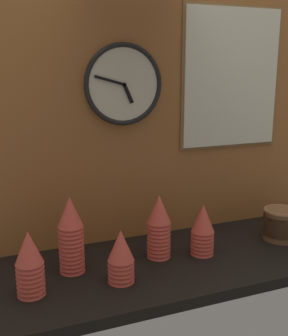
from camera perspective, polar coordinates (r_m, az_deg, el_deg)
ground_plane at (r=1.66m, az=5.02°, el=-12.49°), size 1.60×0.56×0.04m
wall_tiled_back at (r=1.74m, az=1.42°, el=7.58°), size 1.60×0.03×1.05m
cup_stack_left at (r=1.50m, az=-9.86°, el=-8.89°), size 0.09×0.09×0.28m
cup_stack_center_left at (r=1.43m, az=-3.15°, el=-11.81°), size 0.09×0.09×0.18m
cup_stack_center at (r=1.60m, az=2.04°, el=-7.89°), size 0.09×0.09×0.25m
cup_stack_center_right at (r=1.64m, az=7.95°, el=-8.25°), size 0.09×0.09×0.20m
cup_stack_far_left at (r=1.39m, az=-15.23°, el=-12.36°), size 0.09×0.09×0.21m
bowl_stack_far_right at (r=1.86m, az=18.05°, el=-7.15°), size 0.15×0.15×0.13m
wall_clock at (r=1.65m, az=-2.80°, el=11.23°), size 0.32×0.03×0.32m
menu_board at (r=1.88m, az=11.81°, el=11.82°), size 0.48×0.01×0.60m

